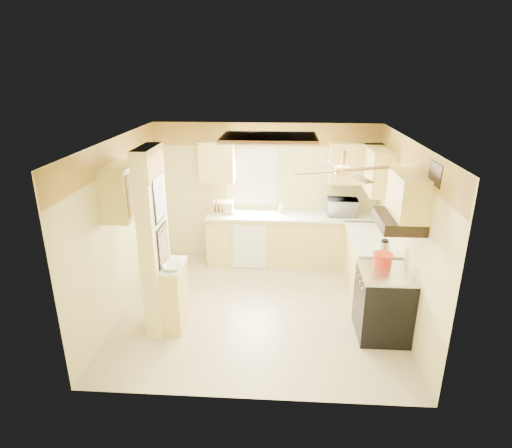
# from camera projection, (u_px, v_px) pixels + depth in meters

# --- Properties ---
(floor) EXTENTS (4.00, 4.00, 0.00)m
(floor) POSITION_uv_depth(u_px,v_px,m) (260.00, 307.00, 6.44)
(floor) COLOR tan
(floor) RESTS_ON ground
(ceiling) EXTENTS (4.00, 4.00, 0.00)m
(ceiling) POSITION_uv_depth(u_px,v_px,m) (260.00, 140.00, 5.58)
(ceiling) COLOR white
(ceiling) RESTS_ON wall_back
(wall_back) EXTENTS (4.00, 0.00, 4.00)m
(wall_back) POSITION_uv_depth(u_px,v_px,m) (266.00, 193.00, 7.79)
(wall_back) COLOR #DACE85
(wall_back) RESTS_ON floor
(wall_front) EXTENTS (4.00, 0.00, 4.00)m
(wall_front) POSITION_uv_depth(u_px,v_px,m) (249.00, 298.00, 4.23)
(wall_front) COLOR #DACE85
(wall_front) RESTS_ON floor
(wall_left) EXTENTS (0.00, 3.80, 3.80)m
(wall_left) POSITION_uv_depth(u_px,v_px,m) (121.00, 227.00, 6.13)
(wall_left) COLOR #DACE85
(wall_left) RESTS_ON floor
(wall_right) EXTENTS (0.00, 3.80, 3.80)m
(wall_right) POSITION_uv_depth(u_px,v_px,m) (405.00, 233.00, 5.89)
(wall_right) COLOR #DACE85
(wall_right) RESTS_ON floor
(wallpaper_border) EXTENTS (4.00, 0.02, 0.40)m
(wallpaper_border) POSITION_uv_depth(u_px,v_px,m) (266.00, 135.00, 7.41)
(wallpaper_border) COLOR gold
(wallpaper_border) RESTS_ON wall_back
(partition_column) EXTENTS (0.20, 0.70, 2.50)m
(partition_column) POSITION_uv_depth(u_px,v_px,m) (154.00, 242.00, 5.58)
(partition_column) COLOR #DACE85
(partition_column) RESTS_ON floor
(partition_ledge) EXTENTS (0.25, 0.55, 0.90)m
(partition_ledge) POSITION_uv_depth(u_px,v_px,m) (175.00, 297.00, 5.84)
(partition_ledge) COLOR #DBC264
(partition_ledge) RESTS_ON floor
(ledge_top) EXTENTS (0.28, 0.58, 0.04)m
(ledge_top) POSITION_uv_depth(u_px,v_px,m) (173.00, 266.00, 5.68)
(ledge_top) COLOR white
(ledge_top) RESTS_ON partition_ledge
(lower_cabinets_back) EXTENTS (3.00, 0.60, 0.90)m
(lower_cabinets_back) POSITION_uv_depth(u_px,v_px,m) (292.00, 240.00, 7.75)
(lower_cabinets_back) COLOR #DBC264
(lower_cabinets_back) RESTS_ON floor
(lower_cabinets_right) EXTENTS (0.60, 1.40, 0.90)m
(lower_cabinets_right) POSITION_uv_depth(u_px,v_px,m) (369.00, 266.00, 6.74)
(lower_cabinets_right) COLOR #DBC264
(lower_cabinets_right) RESTS_ON floor
(countertop_back) EXTENTS (3.04, 0.64, 0.04)m
(countertop_back) POSITION_uv_depth(u_px,v_px,m) (293.00, 216.00, 7.58)
(countertop_back) COLOR white
(countertop_back) RESTS_ON lower_cabinets_back
(countertop_right) EXTENTS (0.64, 1.44, 0.04)m
(countertop_right) POSITION_uv_depth(u_px,v_px,m) (371.00, 238.00, 6.58)
(countertop_right) COLOR white
(countertop_right) RESTS_ON lower_cabinets_right
(dishwasher_panel) EXTENTS (0.58, 0.02, 0.80)m
(dishwasher_panel) POSITION_uv_depth(u_px,v_px,m) (250.00, 247.00, 7.51)
(dishwasher_panel) COLOR white
(dishwasher_panel) RESTS_ON lower_cabinets_back
(window) EXTENTS (0.92, 0.02, 1.02)m
(window) POSITION_uv_depth(u_px,v_px,m) (252.00, 176.00, 7.69)
(window) COLOR white
(window) RESTS_ON wall_back
(upper_cab_back_left) EXTENTS (0.60, 0.35, 0.70)m
(upper_cab_back_left) POSITION_uv_depth(u_px,v_px,m) (217.00, 161.00, 7.47)
(upper_cab_back_left) COLOR #DBC264
(upper_cab_back_left) RESTS_ON wall_back
(upper_cab_back_right) EXTENTS (0.90, 0.35, 0.70)m
(upper_cab_back_right) POSITION_uv_depth(u_px,v_px,m) (356.00, 163.00, 7.32)
(upper_cab_back_right) COLOR #DBC264
(upper_cab_back_right) RESTS_ON wall_back
(upper_cab_right) EXTENTS (0.35, 1.00, 0.70)m
(upper_cab_right) POSITION_uv_depth(u_px,v_px,m) (378.00, 170.00, 6.86)
(upper_cab_right) COLOR #DBC264
(upper_cab_right) RESTS_ON wall_right
(upper_cab_left_wall) EXTENTS (0.35, 0.75, 0.70)m
(upper_cab_left_wall) POSITION_uv_depth(u_px,v_px,m) (122.00, 191.00, 5.68)
(upper_cab_left_wall) COLOR #DBC264
(upper_cab_left_wall) RESTS_ON wall_left
(upper_cab_over_stove) EXTENTS (0.35, 0.76, 0.52)m
(upper_cab_over_stove) POSITION_uv_depth(u_px,v_px,m) (409.00, 195.00, 5.14)
(upper_cab_over_stove) COLOR #DBC264
(upper_cab_over_stove) RESTS_ON wall_right
(stove) EXTENTS (0.68, 0.77, 0.92)m
(stove) POSITION_uv_depth(u_px,v_px,m) (383.00, 303.00, 5.66)
(stove) COLOR black
(stove) RESTS_ON floor
(range_hood) EXTENTS (0.50, 0.76, 0.14)m
(range_hood) POSITION_uv_depth(u_px,v_px,m) (398.00, 221.00, 5.26)
(range_hood) COLOR black
(range_hood) RESTS_ON upper_cab_over_stove
(poster_menu) EXTENTS (0.02, 0.42, 0.57)m
(poster_menu) POSITION_uv_depth(u_px,v_px,m) (159.00, 198.00, 5.36)
(poster_menu) COLOR black
(poster_menu) RESTS_ON partition_column
(poster_nashville) EXTENTS (0.02, 0.42, 0.57)m
(poster_nashville) POSITION_uv_depth(u_px,v_px,m) (163.00, 246.00, 5.59)
(poster_nashville) COLOR black
(poster_nashville) RESTS_ON partition_column
(ceiling_light_panel) EXTENTS (1.35, 0.95, 0.06)m
(ceiling_light_panel) POSITION_uv_depth(u_px,v_px,m) (269.00, 138.00, 6.05)
(ceiling_light_panel) COLOR brown
(ceiling_light_panel) RESTS_ON ceiling
(ceiling_fan) EXTENTS (1.15, 1.15, 0.26)m
(ceiling_fan) POSITION_uv_depth(u_px,v_px,m) (343.00, 170.00, 4.93)
(ceiling_fan) COLOR gold
(ceiling_fan) RESTS_ON ceiling
(vent_grate) EXTENTS (0.02, 0.40, 0.25)m
(vent_grate) POSITION_uv_depth(u_px,v_px,m) (436.00, 174.00, 4.68)
(vent_grate) COLOR black
(vent_grate) RESTS_ON wall_right
(microwave) EXTENTS (0.53, 0.36, 0.29)m
(microwave) POSITION_uv_depth(u_px,v_px,m) (342.00, 207.00, 7.52)
(microwave) COLOR white
(microwave) RESTS_ON countertop_back
(bowl) EXTENTS (0.29, 0.29, 0.06)m
(bowl) POSITION_uv_depth(u_px,v_px,m) (172.00, 267.00, 5.52)
(bowl) COLOR white
(bowl) RESTS_ON ledge_top
(dutch_oven) EXTENTS (0.26, 0.26, 0.17)m
(dutch_oven) POSITION_uv_depth(u_px,v_px,m) (383.00, 260.00, 5.66)
(dutch_oven) COLOR red
(dutch_oven) RESTS_ON stove
(kettle) EXTENTS (0.14, 0.14, 0.21)m
(kettle) POSITION_uv_depth(u_px,v_px,m) (384.00, 247.00, 5.97)
(kettle) COLOR silver
(kettle) RESTS_ON countertop_right
(dish_rack) EXTENTS (0.39, 0.29, 0.22)m
(dish_rack) POSITION_uv_depth(u_px,v_px,m) (223.00, 209.00, 7.65)
(dish_rack) COLOR tan
(dish_rack) RESTS_ON countertop_back
(utensil_crock) EXTENTS (0.10, 0.10, 0.20)m
(utensil_crock) POSITION_uv_depth(u_px,v_px,m) (282.00, 209.00, 7.65)
(utensil_crock) COLOR white
(utensil_crock) RESTS_ON countertop_back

